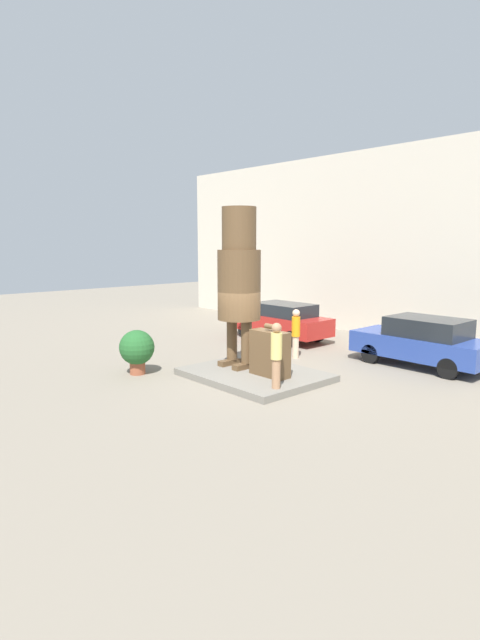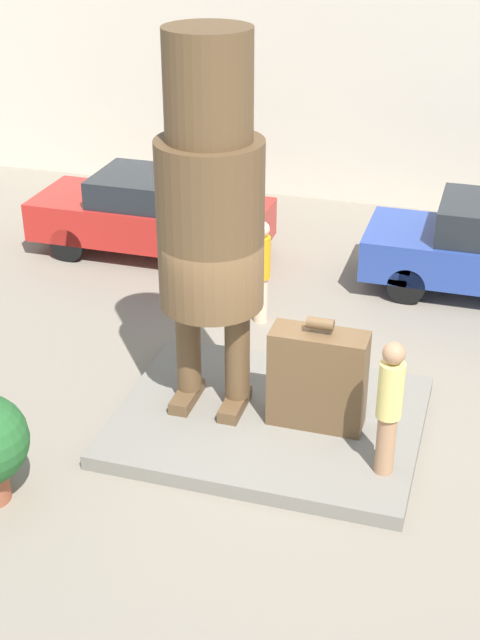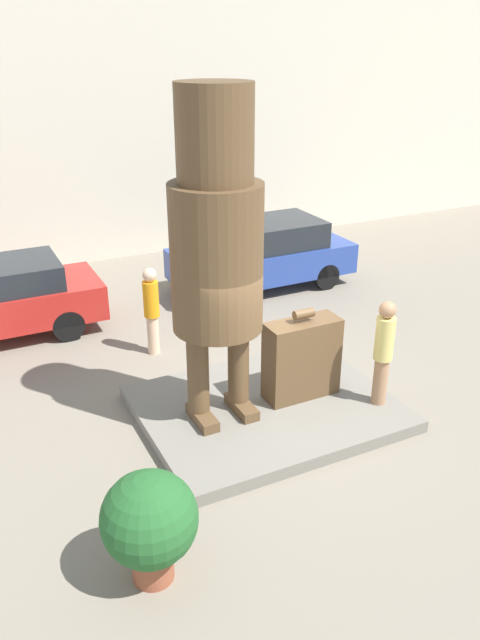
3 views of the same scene
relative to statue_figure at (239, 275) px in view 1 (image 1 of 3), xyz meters
The scene contains 10 objects.
ground_plane 3.11m from the statue_figure, ahead, with size 60.00×60.00×0.00m, color gray.
pedestal 3.01m from the statue_figure, ahead, with size 3.89×3.08×0.20m.
building_backdrop 8.88m from the statue_figure, 84.88° to the left, with size 28.00×0.60×7.83m.
statue_figure is the anchor object (origin of this frame).
giant_suitcase 2.57m from the statue_figure, ahead, with size 1.20×0.48×1.50m.
tourist 3.14m from the statue_figure, 19.46° to the right, with size 0.29×0.29×1.73m.
parked_car_red 5.90m from the statue_figure, 119.77° to the left, with size 4.32×1.70×1.52m.
parked_car_blue 6.30m from the statue_figure, 54.94° to the left, with size 4.26×1.76×1.60m.
planter_pot 3.80m from the statue_figure, 128.41° to the right, with size 1.06×1.06×1.35m.
worker_hivis 3.42m from the statue_figure, 92.40° to the left, with size 0.29×0.29×1.70m.
Camera 1 is at (10.32, -9.87, 3.97)m, focal length 28.00 mm.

